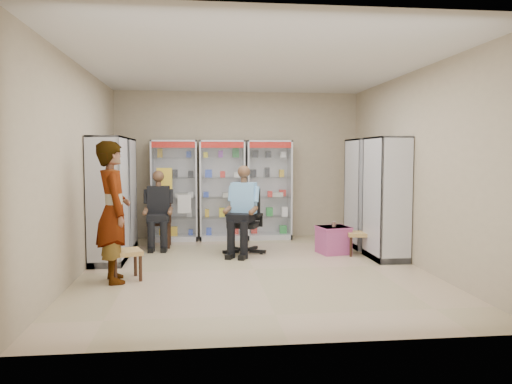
{
  "coord_description": "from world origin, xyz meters",
  "views": [
    {
      "loc": [
        -0.79,
        -7.32,
        1.7
      ],
      "look_at": [
        0.11,
        0.7,
        1.11
      ],
      "focal_mm": 35.0,
      "sensor_mm": 36.0,
      "label": 1
    }
  ],
  "objects": [
    {
      "name": "woven_stool_a",
      "position": [
        1.9,
        0.87,
        0.2
      ],
      "size": [
        0.45,
        0.45,
        0.39
      ],
      "primitive_type": "cube",
      "rotation": [
        0.0,
        0.0,
        -0.15
      ],
      "color": "#AD7349",
      "rests_on": "floor"
    },
    {
      "name": "room_shell",
      "position": [
        0.0,
        0.0,
        1.97
      ],
      "size": [
        5.02,
        6.02,
        3.01
      ],
      "color": "tan",
      "rests_on": "ground"
    },
    {
      "name": "cabinet_right_far",
      "position": [
        2.23,
        1.6,
        1.0
      ],
      "size": [
        0.9,
        0.5,
        2.0
      ],
      "primitive_type": "cube",
      "rotation": [
        0.0,
        0.0,
        1.57
      ],
      "color": "#9FA1A6",
      "rests_on": "floor"
    },
    {
      "name": "cabinet_back_mid",
      "position": [
        -0.35,
        2.73,
        1.0
      ],
      "size": [
        0.9,
        0.5,
        2.0
      ],
      "primitive_type": "cube",
      "color": "#A7AAAE",
      "rests_on": "floor"
    },
    {
      "name": "pink_trunk",
      "position": [
        1.5,
        1.05,
        0.24
      ],
      "size": [
        0.57,
        0.56,
        0.47
      ],
      "primitive_type": "cube",
      "rotation": [
        0.0,
        0.0,
        0.21
      ],
      "color": "#AB447A",
      "rests_on": "floor"
    },
    {
      "name": "standing_man",
      "position": [
        -1.95,
        -0.51,
        0.95
      ],
      "size": [
        0.63,
        0.79,
        1.89
      ],
      "primitive_type": "imported",
      "rotation": [
        0.0,
        0.0,
        1.86
      ],
      "color": "gray",
      "rests_on": "floor"
    },
    {
      "name": "floor",
      "position": [
        0.0,
        0.0,
        0.0
      ],
      "size": [
        6.0,
        6.0,
        0.0
      ],
      "primitive_type": "plane",
      "color": "tan",
      "rests_on": "ground"
    },
    {
      "name": "tea_glass",
      "position": [
        1.5,
        1.01,
        0.52
      ],
      "size": [
        0.07,
        0.07,
        0.1
      ],
      "primitive_type": "cylinder",
      "color": "#541207",
      "rests_on": "pink_trunk"
    },
    {
      "name": "cabinet_back_right",
      "position": [
        0.6,
        2.73,
        1.0
      ],
      "size": [
        0.9,
        0.5,
        2.0
      ],
      "primitive_type": "cube",
      "color": "silver",
      "rests_on": "floor"
    },
    {
      "name": "seated_shopkeeper",
      "position": [
        -0.04,
        1.18,
        0.72
      ],
      "size": [
        0.68,
        0.78,
        1.43
      ],
      "primitive_type": null,
      "rotation": [
        0.0,
        0.0,
        -0.38
      ],
      "color": "#6E8FDA",
      "rests_on": "floor"
    },
    {
      "name": "cabinet_back_left",
      "position": [
        -1.3,
        2.73,
        1.0
      ],
      "size": [
        0.9,
        0.5,
        2.0
      ],
      "primitive_type": "cube",
      "color": "#B9BAC0",
      "rests_on": "floor"
    },
    {
      "name": "seated_customer",
      "position": [
        -1.55,
        1.95,
        0.67
      ],
      "size": [
        0.44,
        0.6,
        1.34
      ],
      "primitive_type": null,
      "color": "black",
      "rests_on": "floor"
    },
    {
      "name": "woven_stool_b",
      "position": [
        -1.81,
        -0.44,
        0.21
      ],
      "size": [
        0.52,
        0.52,
        0.41
      ],
      "primitive_type": "cube",
      "rotation": [
        0.0,
        0.0,
        0.33
      ],
      "color": "olive",
      "rests_on": "floor"
    },
    {
      "name": "cabinet_left_near",
      "position": [
        -2.23,
        0.7,
        1.0
      ],
      "size": [
        0.9,
        0.5,
        2.0
      ],
      "primitive_type": "cube",
      "rotation": [
        0.0,
        0.0,
        -1.57
      ],
      "color": "#ACADB3",
      "rests_on": "floor"
    },
    {
      "name": "cabinet_left_far",
      "position": [
        -2.23,
        1.8,
        1.0
      ],
      "size": [
        0.9,
        0.5,
        2.0
      ],
      "primitive_type": "cube",
      "rotation": [
        0.0,
        0.0,
        -1.57
      ],
      "color": "#B8BAC0",
      "rests_on": "floor"
    },
    {
      "name": "office_chair",
      "position": [
        -0.04,
        1.23,
        0.56
      ],
      "size": [
        0.8,
        0.8,
        1.12
      ],
      "primitive_type": "cube",
      "rotation": [
        0.0,
        0.0,
        -0.38
      ],
      "color": "black",
      "rests_on": "floor"
    },
    {
      "name": "cabinet_right_near",
      "position": [
        2.23,
        0.5,
        1.0
      ],
      "size": [
        0.9,
        0.5,
        2.0
      ],
      "primitive_type": "cube",
      "rotation": [
        0.0,
        0.0,
        1.57
      ],
      "color": "#AAADB1",
      "rests_on": "floor"
    },
    {
      "name": "wooden_chair",
      "position": [
        -1.55,
        2.0,
        0.47
      ],
      "size": [
        0.42,
        0.42,
        0.94
      ],
      "primitive_type": "cube",
      "color": "#332313",
      "rests_on": "floor"
    }
  ]
}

